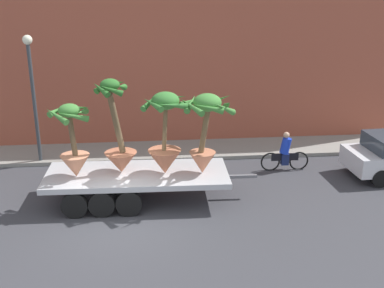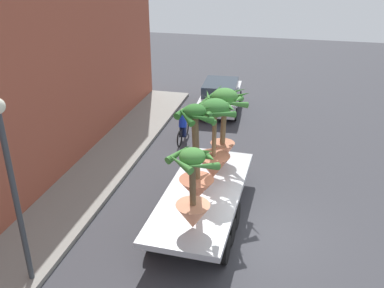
{
  "view_description": "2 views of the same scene",
  "coord_description": "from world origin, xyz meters",
  "px_view_note": "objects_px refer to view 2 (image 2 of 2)",
  "views": [
    {
      "loc": [
        0.8,
        -12.72,
        6.96
      ],
      "look_at": [
        2.3,
        2.64,
        1.55
      ],
      "focal_mm": 44.8,
      "sensor_mm": 36.0,
      "label": 1
    },
    {
      "loc": [
        -10.64,
        -0.67,
        7.88
      ],
      "look_at": [
        3.08,
        2.65,
        1.26
      ],
      "focal_mm": 39.92,
      "sensor_mm": 36.0,
      "label": 2
    }
  ],
  "objects_px": {
    "potted_palm_middle": "(214,144)",
    "cyclist": "(183,127)",
    "potted_palm_front": "(193,195)",
    "potted_palm_rear": "(196,168)",
    "flatbed_trailer": "(201,201)",
    "parked_car": "(221,95)",
    "street_lamp": "(10,172)",
    "potted_palm_extra": "(224,120)"
  },
  "relations": [
    {
      "from": "potted_palm_middle",
      "to": "cyclist",
      "type": "height_order",
      "value": "potted_palm_middle"
    },
    {
      "from": "potted_palm_front",
      "to": "potted_palm_rear",
      "type": "bearing_deg",
      "value": 9.56
    },
    {
      "from": "flatbed_trailer",
      "to": "potted_palm_front",
      "type": "relative_size",
      "value": 2.91
    },
    {
      "from": "potted_palm_middle",
      "to": "parked_car",
      "type": "distance_m",
      "value": 8.92
    },
    {
      "from": "potted_palm_front",
      "to": "cyclist",
      "type": "xyz_separation_m",
      "value": [
        7.44,
        2.23,
        -1.34
      ]
    },
    {
      "from": "potted_palm_front",
      "to": "cyclist",
      "type": "distance_m",
      "value": 7.88
    },
    {
      "from": "potted_palm_rear",
      "to": "potted_palm_front",
      "type": "height_order",
      "value": "potted_palm_rear"
    },
    {
      "from": "flatbed_trailer",
      "to": "potted_palm_rear",
      "type": "relative_size",
      "value": 2.25
    },
    {
      "from": "potted_palm_rear",
      "to": "street_lamp",
      "type": "height_order",
      "value": "street_lamp"
    },
    {
      "from": "potted_palm_middle",
      "to": "potted_palm_extra",
      "type": "distance_m",
      "value": 1.31
    },
    {
      "from": "potted_palm_extra",
      "to": "street_lamp",
      "type": "bearing_deg",
      "value": 147.3
    },
    {
      "from": "potted_palm_middle",
      "to": "potted_palm_rear",
      "type": "bearing_deg",
      "value": 171.15
    },
    {
      "from": "potted_palm_extra",
      "to": "cyclist",
      "type": "distance_m",
      "value": 4.44
    },
    {
      "from": "potted_palm_middle",
      "to": "potted_palm_extra",
      "type": "relative_size",
      "value": 1.02
    },
    {
      "from": "street_lamp",
      "to": "cyclist",
      "type": "bearing_deg",
      "value": -9.41
    },
    {
      "from": "potted_palm_front",
      "to": "street_lamp",
      "type": "distance_m",
      "value": 4.41
    },
    {
      "from": "potted_palm_rear",
      "to": "potted_palm_middle",
      "type": "bearing_deg",
      "value": -8.85
    },
    {
      "from": "potted_palm_front",
      "to": "potted_palm_middle",
      "type": "bearing_deg",
      "value": -0.01
    },
    {
      "from": "cyclist",
      "to": "parked_car",
      "type": "height_order",
      "value": "parked_car"
    },
    {
      "from": "potted_palm_extra",
      "to": "cyclist",
      "type": "xyz_separation_m",
      "value": [
        3.33,
        2.32,
        -1.82
      ]
    },
    {
      "from": "flatbed_trailer",
      "to": "potted_palm_middle",
      "type": "distance_m",
      "value": 1.85
    },
    {
      "from": "potted_palm_rear",
      "to": "street_lamp",
      "type": "bearing_deg",
      "value": 132.67
    },
    {
      "from": "potted_palm_middle",
      "to": "potted_palm_extra",
      "type": "bearing_deg",
      "value": -3.77
    },
    {
      "from": "flatbed_trailer",
      "to": "cyclist",
      "type": "relative_size",
      "value": 3.74
    },
    {
      "from": "flatbed_trailer",
      "to": "potted_palm_extra",
      "type": "relative_size",
      "value": 2.64
    },
    {
      "from": "potted_palm_middle",
      "to": "street_lamp",
      "type": "relative_size",
      "value": 0.55
    },
    {
      "from": "potted_palm_middle",
      "to": "potted_palm_extra",
      "type": "height_order",
      "value": "potted_palm_middle"
    },
    {
      "from": "potted_palm_extra",
      "to": "potted_palm_rear",
      "type": "bearing_deg",
      "value": 173.48
    },
    {
      "from": "flatbed_trailer",
      "to": "cyclist",
      "type": "height_order",
      "value": "cyclist"
    },
    {
      "from": "potted_palm_rear",
      "to": "cyclist",
      "type": "height_order",
      "value": "potted_palm_rear"
    },
    {
      "from": "flatbed_trailer",
      "to": "potted_palm_middle",
      "type": "bearing_deg",
      "value": -6.62
    },
    {
      "from": "potted_palm_middle",
      "to": "parked_car",
      "type": "bearing_deg",
      "value": 8.52
    },
    {
      "from": "potted_palm_rear",
      "to": "flatbed_trailer",
      "type": "bearing_deg",
      "value": -17.46
    },
    {
      "from": "potted_palm_rear",
      "to": "potted_palm_front",
      "type": "relative_size",
      "value": 1.29
    },
    {
      "from": "parked_car",
      "to": "flatbed_trailer",
      "type": "bearing_deg",
      "value": -173.27
    },
    {
      "from": "potted_palm_middle",
      "to": "parked_car",
      "type": "height_order",
      "value": "potted_palm_middle"
    },
    {
      "from": "flatbed_trailer",
      "to": "street_lamp",
      "type": "bearing_deg",
      "value": 134.4
    },
    {
      "from": "flatbed_trailer",
      "to": "potted_palm_extra",
      "type": "xyz_separation_m",
      "value": [
        2.45,
        -0.22,
        1.73
      ]
    },
    {
      "from": "potted_palm_extra",
      "to": "parked_car",
      "type": "relative_size",
      "value": 0.61
    },
    {
      "from": "flatbed_trailer",
      "to": "potted_palm_middle",
      "type": "relative_size",
      "value": 2.58
    },
    {
      "from": "potted_palm_middle",
      "to": "potted_palm_front",
      "type": "relative_size",
      "value": 1.13
    },
    {
      "from": "flatbed_trailer",
      "to": "potted_palm_rear",
      "type": "distance_m",
      "value": 1.34
    }
  ]
}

